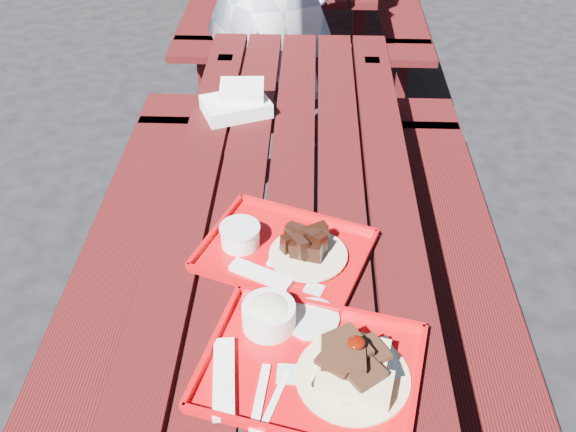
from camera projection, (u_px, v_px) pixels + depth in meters
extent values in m
plane|color=black|center=(290.00, 365.00, 2.34)|extent=(60.00, 60.00, 0.00)
cube|color=#430D0F|center=(188.00, 205.00, 1.89)|extent=(0.14, 2.40, 0.04)
cube|color=#430D0F|center=(239.00, 207.00, 1.88)|extent=(0.14, 2.40, 0.04)
cube|color=#430D0F|center=(290.00, 208.00, 1.88)|extent=(0.14, 2.40, 0.04)
cube|color=#430D0F|center=(341.00, 209.00, 1.87)|extent=(0.14, 2.40, 0.04)
cube|color=#430D0F|center=(393.00, 210.00, 1.87)|extent=(0.14, 2.40, 0.04)
cube|color=#430D0F|center=(112.00, 276.00, 2.08)|extent=(0.25, 2.40, 0.04)
cube|color=#430D0F|center=(167.00, 180.00, 2.87)|extent=(0.06, 0.06, 0.42)
cube|color=#430D0F|center=(471.00, 286.00, 2.05)|extent=(0.25, 2.40, 0.04)
cube|color=#430D0F|center=(427.00, 186.00, 2.84)|extent=(0.06, 0.06, 0.42)
cube|color=#430D0F|center=(230.00, 136.00, 2.86)|extent=(0.06, 0.06, 0.75)
cube|color=#430D0F|center=(365.00, 139.00, 2.84)|extent=(0.06, 0.06, 0.75)
cube|color=#430D0F|center=(298.00, 126.00, 2.81)|extent=(1.40, 0.06, 0.04)
cube|color=#430D0F|center=(203.00, 68.00, 3.74)|extent=(0.06, 0.06, 0.42)
cube|color=#430D0F|center=(402.00, 72.00, 3.71)|extent=(0.06, 0.06, 0.42)
cube|color=#430D0F|center=(248.00, 51.00, 3.54)|extent=(0.06, 0.06, 0.75)
cube|color=#430D0F|center=(356.00, 53.00, 3.52)|extent=(0.06, 0.06, 0.75)
cube|color=#430D0F|center=(302.00, 43.00, 3.50)|extent=(1.40, 0.06, 0.04)
cube|color=red|center=(311.00, 369.00, 1.39)|extent=(0.52, 0.45, 0.01)
cube|color=red|center=(329.00, 308.00, 1.51)|extent=(0.44, 0.12, 0.02)
cube|color=red|center=(416.00, 389.00, 1.33)|extent=(0.09, 0.34, 0.02)
cube|color=red|center=(213.00, 343.00, 1.43)|extent=(0.09, 0.34, 0.02)
cylinder|color=#CEBF88|center=(353.00, 376.00, 1.37)|extent=(0.25, 0.25, 0.01)
cube|color=beige|center=(354.00, 383.00, 1.31)|extent=(0.17, 0.11, 0.05)
cube|color=beige|center=(353.00, 352.00, 1.38)|extent=(0.17, 0.11, 0.05)
ellipsoid|color=#470A01|center=(357.00, 338.00, 1.29)|extent=(0.04, 0.04, 0.01)
cylinder|color=silver|center=(269.00, 316.00, 1.46)|extent=(0.12, 0.12, 0.06)
ellipsoid|color=beige|center=(269.00, 310.00, 1.45)|extent=(0.10, 0.10, 0.05)
cylinder|color=silver|center=(312.00, 319.00, 1.49)|extent=(0.13, 0.13, 0.01)
cube|color=white|center=(224.00, 378.00, 1.36)|extent=(0.07, 0.21, 0.02)
cube|color=white|center=(260.00, 397.00, 1.33)|extent=(0.03, 0.17, 0.01)
cube|color=white|center=(273.00, 404.00, 1.31)|extent=(0.07, 0.17, 0.01)
cube|color=silver|center=(289.00, 374.00, 1.37)|extent=(0.05, 0.05, 0.00)
cube|color=#BC070C|center=(285.00, 253.00, 1.69)|extent=(0.49, 0.44, 0.01)
cube|color=#BC070C|center=(307.00, 214.00, 1.79)|extent=(0.39, 0.15, 0.02)
cube|color=#BC070C|center=(260.00, 288.00, 1.56)|extent=(0.39, 0.15, 0.02)
cube|color=#BC070C|center=(359.00, 269.00, 1.62)|extent=(0.12, 0.30, 0.02)
cube|color=#BC070C|center=(216.00, 229.00, 1.74)|extent=(0.12, 0.30, 0.02)
cube|color=white|center=(301.00, 255.00, 1.67)|extent=(0.18, 0.18, 0.01)
cylinder|color=beige|center=(308.00, 255.00, 1.66)|extent=(0.20, 0.20, 0.01)
cylinder|color=white|center=(240.00, 236.00, 1.69)|extent=(0.10, 0.10, 0.05)
cylinder|color=silver|center=(240.00, 228.00, 1.67)|extent=(0.11, 0.11, 0.01)
cube|color=white|center=(261.00, 275.00, 1.60)|extent=(0.17, 0.11, 0.01)
cube|color=silver|center=(314.00, 289.00, 1.57)|extent=(0.06, 0.05, 0.00)
cube|color=white|center=(236.00, 106.00, 2.25)|extent=(0.27, 0.24, 0.05)
cube|color=white|center=(242.00, 91.00, 2.25)|extent=(0.16, 0.13, 0.04)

